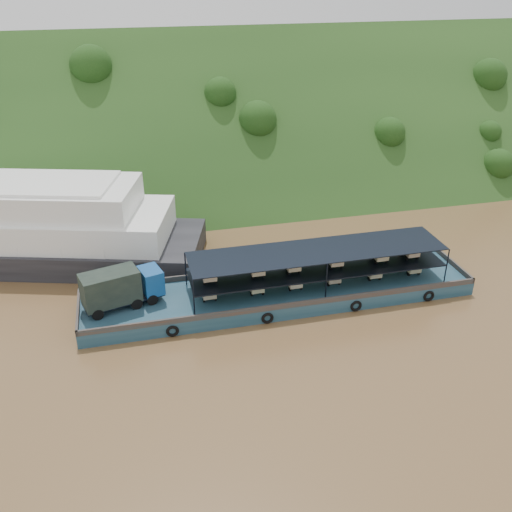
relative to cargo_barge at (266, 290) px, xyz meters
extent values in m
plane|color=brown|center=(1.74, -0.26, -1.15)|extent=(160.00, 160.00, 0.00)
cube|color=#1A3714|center=(1.74, 35.74, -1.15)|extent=(140.00, 39.60, 39.60)
cube|color=#143848|center=(1.20, -0.02, -0.55)|extent=(35.00, 7.00, 1.20)
cube|color=#592D19|center=(1.20, 3.38, 0.30)|extent=(35.00, 0.20, 0.50)
cube|color=#592D19|center=(1.20, -3.42, 0.30)|extent=(35.00, 0.20, 0.50)
cube|color=#592D19|center=(18.60, -0.02, 0.30)|extent=(0.20, 7.00, 0.50)
cube|color=#592D19|center=(-16.20, -0.02, 0.30)|extent=(0.20, 7.00, 0.50)
torus|color=black|center=(-8.80, -3.57, -0.60)|extent=(1.06, 0.26, 1.06)
torus|color=black|center=(-0.80, -3.57, -0.60)|extent=(1.06, 0.26, 1.06)
torus|color=black|center=(7.20, -3.57, -0.60)|extent=(1.06, 0.26, 1.06)
torus|color=black|center=(14.20, -3.57, -0.60)|extent=(1.06, 0.26, 1.06)
cylinder|color=black|center=(-14.58, -1.38, 0.54)|extent=(1.03, 0.59, 0.97)
cylinder|color=black|center=(-15.13, 0.60, 0.54)|extent=(1.03, 0.59, 0.97)
cylinder|color=black|center=(-11.39, -0.49, 0.54)|extent=(1.03, 0.59, 0.97)
cylinder|color=black|center=(-11.94, 1.48, 0.54)|extent=(1.03, 0.59, 0.97)
cylinder|color=black|center=(-10.08, -0.12, 0.54)|extent=(1.03, 0.59, 0.97)
cylinder|color=black|center=(-10.63, 1.85, 0.54)|extent=(1.03, 0.59, 0.97)
cube|color=black|center=(-12.42, 0.29, 0.69)|extent=(6.96, 3.84, 0.19)
cube|color=#14488C|center=(-9.98, 0.97, 1.81)|extent=(2.22, 2.70, 2.14)
cube|color=black|center=(-9.18, 1.19, 2.20)|extent=(0.58, 1.89, 0.88)
cube|color=black|center=(-13.36, 0.03, 2.10)|extent=(5.13, 3.51, 2.73)
cube|color=black|center=(4.70, -0.02, 1.71)|extent=(23.00, 5.00, 0.12)
cube|color=black|center=(4.70, -0.02, 3.35)|extent=(23.00, 5.00, 0.08)
cylinder|color=black|center=(-6.80, -2.52, 1.70)|extent=(0.12, 0.12, 3.30)
cylinder|color=black|center=(-6.80, 2.48, 1.70)|extent=(0.12, 0.12, 3.30)
cylinder|color=black|center=(4.70, -2.52, 1.70)|extent=(0.12, 0.12, 3.30)
cylinder|color=black|center=(4.70, 2.48, 1.70)|extent=(0.12, 0.12, 3.30)
cylinder|color=black|center=(16.20, -2.52, 1.70)|extent=(0.12, 0.12, 3.30)
cylinder|color=black|center=(16.20, 2.48, 1.70)|extent=(0.12, 0.12, 3.30)
cylinder|color=black|center=(-5.24, 1.03, 0.31)|extent=(0.12, 0.52, 0.52)
cylinder|color=black|center=(-5.74, -0.77, 0.31)|extent=(0.14, 0.52, 0.52)
cylinder|color=black|center=(-4.74, -0.77, 0.31)|extent=(0.14, 0.52, 0.52)
cube|color=#C2B189|center=(-5.24, -0.42, 0.65)|extent=(1.15, 1.50, 0.44)
cube|color=red|center=(-5.24, 0.73, 0.83)|extent=(0.55, 0.80, 0.80)
cube|color=red|center=(-5.24, 0.53, 1.33)|extent=(0.50, 0.10, 0.10)
cylinder|color=black|center=(-1.01, 1.03, 0.31)|extent=(0.12, 0.52, 0.52)
cylinder|color=black|center=(-1.51, -0.77, 0.31)|extent=(0.14, 0.52, 0.52)
cylinder|color=black|center=(-0.51, -0.77, 0.31)|extent=(0.14, 0.52, 0.52)
cube|color=beige|center=(-1.01, -0.42, 0.65)|extent=(1.15, 1.50, 0.44)
cube|color=red|center=(-1.01, 0.73, 0.83)|extent=(0.55, 0.80, 0.80)
cube|color=red|center=(-1.01, 0.53, 1.33)|extent=(0.50, 0.10, 0.10)
cylinder|color=black|center=(2.48, 1.03, 0.31)|extent=(0.12, 0.52, 0.52)
cylinder|color=black|center=(1.98, -0.77, 0.31)|extent=(0.14, 0.52, 0.52)
cylinder|color=black|center=(2.98, -0.77, 0.31)|extent=(0.14, 0.52, 0.52)
cube|color=beige|center=(2.48, -0.42, 0.65)|extent=(1.15, 1.50, 0.44)
cube|color=red|center=(2.48, 0.73, 0.83)|extent=(0.55, 0.80, 0.80)
cube|color=red|center=(2.48, 0.53, 1.33)|extent=(0.50, 0.10, 0.10)
cylinder|color=black|center=(6.10, 1.03, 0.31)|extent=(0.12, 0.52, 0.52)
cylinder|color=black|center=(5.60, -0.77, 0.31)|extent=(0.14, 0.52, 0.52)
cylinder|color=black|center=(6.60, -0.77, 0.31)|extent=(0.14, 0.52, 0.52)
cube|color=tan|center=(6.10, -0.42, 0.65)|extent=(1.15, 1.50, 0.44)
cube|color=#B10B19|center=(6.10, 0.73, 0.83)|extent=(0.55, 0.80, 0.80)
cube|color=#B10B19|center=(6.10, 0.53, 1.33)|extent=(0.50, 0.10, 0.10)
cylinder|color=black|center=(10.09, 1.03, 0.31)|extent=(0.12, 0.52, 0.52)
cylinder|color=black|center=(9.59, -0.77, 0.31)|extent=(0.14, 0.52, 0.52)
cylinder|color=black|center=(10.59, -0.77, 0.31)|extent=(0.14, 0.52, 0.52)
cube|color=beige|center=(10.09, -0.42, 0.65)|extent=(1.15, 1.50, 0.44)
cube|color=red|center=(10.09, 0.73, 0.83)|extent=(0.55, 0.80, 0.80)
cube|color=red|center=(10.09, 0.53, 1.33)|extent=(0.50, 0.10, 0.10)
cylinder|color=black|center=(14.02, 1.03, 0.31)|extent=(0.12, 0.52, 0.52)
cylinder|color=black|center=(13.52, -0.77, 0.31)|extent=(0.14, 0.52, 0.52)
cylinder|color=black|center=(14.52, -0.77, 0.31)|extent=(0.14, 0.52, 0.52)
cube|color=#BCB385|center=(14.02, -0.42, 0.65)|extent=(1.15, 1.50, 0.44)
cube|color=red|center=(14.02, 0.73, 0.83)|extent=(0.55, 0.80, 0.80)
cube|color=red|center=(14.02, 0.53, 1.33)|extent=(0.50, 0.10, 0.10)
cylinder|color=black|center=(-5.15, 1.03, 2.03)|extent=(0.12, 0.52, 0.52)
cylinder|color=black|center=(-5.65, -0.77, 2.03)|extent=(0.14, 0.52, 0.52)
cylinder|color=black|center=(-4.65, -0.77, 2.03)|extent=(0.14, 0.52, 0.52)
cube|color=tan|center=(-5.15, -0.42, 2.37)|extent=(1.15, 1.50, 0.44)
cube|color=#B81A0C|center=(-5.15, 0.73, 2.55)|extent=(0.55, 0.80, 0.80)
cube|color=#B81A0C|center=(-5.15, 0.53, 3.05)|extent=(0.50, 0.10, 0.10)
cylinder|color=black|center=(-0.95, 1.03, 2.03)|extent=(0.12, 0.52, 0.52)
cylinder|color=black|center=(-1.45, -0.77, 2.03)|extent=(0.14, 0.52, 0.52)
cylinder|color=black|center=(-0.45, -0.77, 2.03)|extent=(0.14, 0.52, 0.52)
cube|color=#C6B28C|center=(-0.95, -0.42, 2.37)|extent=(1.15, 1.50, 0.44)
cube|color=#1B30A4|center=(-0.95, 0.73, 2.55)|extent=(0.55, 0.80, 0.80)
cube|color=#1B30A4|center=(-0.95, 0.53, 3.05)|extent=(0.50, 0.10, 0.10)
cylinder|color=black|center=(2.27, 1.03, 2.03)|extent=(0.12, 0.52, 0.52)
cylinder|color=black|center=(1.77, -0.77, 2.03)|extent=(0.14, 0.52, 0.52)
cylinder|color=black|center=(2.77, -0.77, 2.03)|extent=(0.14, 0.52, 0.52)
cube|color=tan|center=(2.27, -0.42, 2.37)|extent=(1.15, 1.50, 0.44)
cube|color=red|center=(2.27, 0.73, 2.55)|extent=(0.55, 0.80, 0.80)
cube|color=red|center=(2.27, 0.53, 3.05)|extent=(0.50, 0.10, 0.10)
cylinder|color=black|center=(6.22, 1.03, 2.03)|extent=(0.12, 0.52, 0.52)
cylinder|color=black|center=(5.72, -0.77, 2.03)|extent=(0.14, 0.52, 0.52)
cylinder|color=black|center=(6.72, -0.77, 2.03)|extent=(0.14, 0.52, 0.52)
cube|color=#C6B18C|center=(6.22, -0.42, 2.37)|extent=(1.15, 1.50, 0.44)
cube|color=beige|center=(6.22, 0.73, 2.55)|extent=(0.55, 0.80, 0.80)
cube|color=beige|center=(6.22, 0.53, 3.05)|extent=(0.50, 0.10, 0.10)
cylinder|color=black|center=(10.55, 1.03, 2.03)|extent=(0.12, 0.52, 0.52)
cylinder|color=black|center=(10.05, -0.77, 2.03)|extent=(0.14, 0.52, 0.52)
cylinder|color=black|center=(11.05, -0.77, 2.03)|extent=(0.14, 0.52, 0.52)
cube|color=#C7B88D|center=(10.55, -0.42, 2.37)|extent=(1.15, 1.50, 0.44)
cube|color=#AD0B1C|center=(10.55, 0.73, 2.55)|extent=(0.55, 0.80, 0.80)
cube|color=#AD0B1C|center=(10.55, 0.53, 3.05)|extent=(0.50, 0.10, 0.10)
cylinder|color=black|center=(13.64, 1.03, 2.03)|extent=(0.12, 0.52, 0.52)
cylinder|color=black|center=(13.14, -0.77, 2.03)|extent=(0.14, 0.52, 0.52)
cylinder|color=black|center=(14.14, -0.77, 2.03)|extent=(0.14, 0.52, 0.52)
cube|color=#C4AC8A|center=(13.64, -0.42, 2.37)|extent=(1.15, 1.50, 0.44)
cube|color=#B40C0C|center=(13.64, 0.73, 2.55)|extent=(0.55, 0.80, 0.80)
cube|color=#B40C0C|center=(13.64, 0.53, 3.05)|extent=(0.50, 0.10, 0.10)
cube|color=black|center=(-24.37, 14.83, 0.09)|extent=(42.35, 21.59, 2.47)
camera|label=1|loc=(-11.25, -42.33, 26.29)|focal=40.00mm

